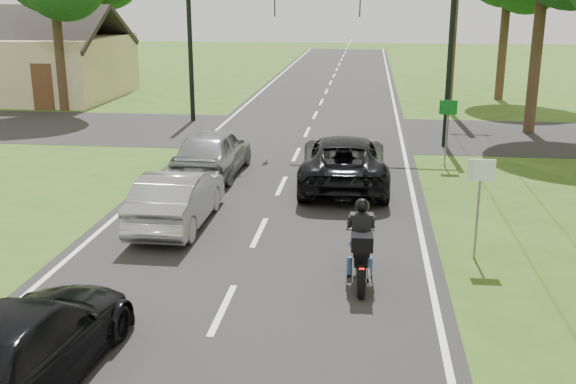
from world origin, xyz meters
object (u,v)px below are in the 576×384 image
Objects in this scene: dark_suv at (344,161)px; traffic_signal at (398,29)px; sign_green at (448,117)px; silver_sedan at (177,198)px; sign_white at (480,185)px; silver_suv at (213,151)px; motorcycle_rider at (361,251)px; dark_car_behind at (28,342)px; utility_pole_far at (456,0)px.

traffic_signal is at bearing -107.58° from dark_suv.
sign_green is (1.56, -3.02, -2.54)m from traffic_signal.
sign_white reaches higher than silver_sedan.
sign_white is (6.93, -5.99, 0.85)m from silver_suv.
motorcycle_rider is 8.84m from silver_suv.
sign_white reaches higher than silver_suv.
silver_suv is 11.52m from dark_car_behind.
utility_pole_far is (3.84, 20.59, 4.42)m from motorcycle_rider.
motorcycle_rider is at bearing 92.85° from dark_suv.
utility_pole_far is at bearing -114.72° from silver_sedan.
sign_green reaches higher than silver_suv.
traffic_signal is (5.54, 16.55, 3.51)m from dark_car_behind.
utility_pole_far is 11.63m from sign_green.
motorcycle_rider is at bearing 122.87° from silver_suv.
dark_suv is 2.45× the size of sign_white.
silver_suv is 2.03× the size of sign_green.
dark_suv is at bearing 119.01° from sign_white.
sign_green reaches higher than silver_sedan.
dark_car_behind is at bearing -108.89° from utility_pole_far.
dark_car_behind is (-3.96, -10.84, -0.11)m from dark_suv.
dark_car_behind is at bearing 91.79° from silver_suv.
silver_suv is 1.02× the size of dark_car_behind.
dark_suv is 0.82× the size of traffic_signal.
sign_green is (0.20, 8.00, 0.00)m from sign_white.
traffic_signal is at bearing 83.00° from motorcycle_rider.
motorcycle_rider is 0.38× the size of dark_suv.
utility_pole_far reaches higher than silver_suv.
utility_pole_far reaches higher than traffic_signal.
utility_pole_far is (8.40, 24.55, 4.46)m from dark_car_behind.
silver_sedan is 0.95× the size of dark_car_behind.
dark_car_behind is 0.66× the size of traffic_signal.
sign_white is (2.94, -5.31, 0.86)m from dark_suv.
silver_sedan is (-3.76, -3.97, -0.06)m from dark_suv.
utility_pole_far reaches higher than motorcycle_rider.
silver_sedan is at bearing -136.01° from sign_green.
sign_green is at bearing 88.57° from sign_white.
silver_sedan is 4.66m from silver_suv.
sign_white is (1.36, -11.02, -2.54)m from traffic_signal.
traffic_signal is (1.58, 5.71, 3.40)m from dark_suv.
sign_white and sign_green have the same top height.
sign_white reaches higher than motorcycle_rider.
dark_car_behind is 1.99× the size of sign_white.
motorcycle_rider is 9.95m from sign_green.
motorcycle_rider reaches higher than silver_sedan.
sign_white is at bearing -82.95° from traffic_signal.
dark_suv is at bearing 171.93° from silver_suv.
dark_car_behind is at bearing -141.55° from motorcycle_rider.
motorcycle_rider is 0.31× the size of traffic_signal.
motorcycle_rider reaches higher than silver_suv.
dark_suv is 6.83m from traffic_signal.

